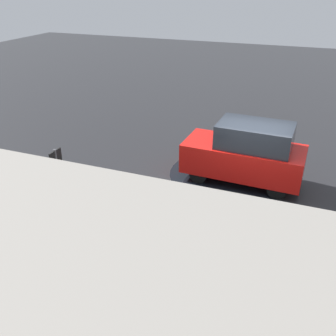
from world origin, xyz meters
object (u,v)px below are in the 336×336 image
fire_hydrant (98,212)px  moving_hatchback (246,153)px  pedestrian (58,200)px  sign_post (59,179)px

fire_hydrant → moving_hatchback: bearing=-129.7°
moving_hatchback → pedestrian: bearing=44.1°
pedestrian → sign_post: sign_post is taller
moving_hatchback → pedestrian: (4.38, 4.24, -0.34)m
moving_hatchback → fire_hydrant: size_ratio=4.93×
fire_hydrant → sign_post: bearing=37.5°
moving_hatchback → sign_post: (4.01, 4.52, 0.55)m
fire_hydrant → sign_post: size_ratio=0.33×
fire_hydrant → pedestrian: size_ratio=0.66×
fire_hydrant → sign_post: sign_post is taller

